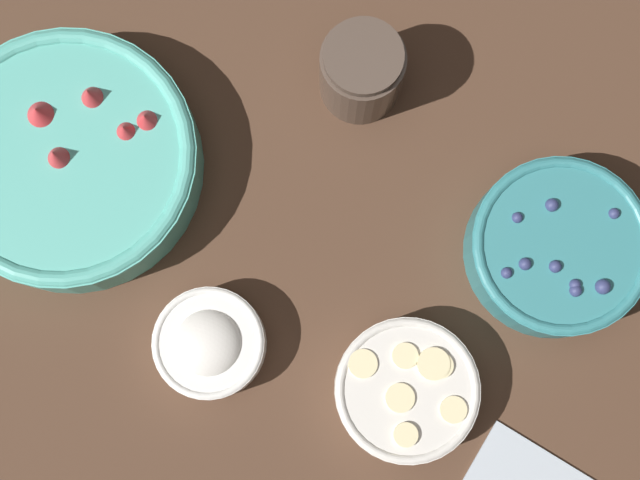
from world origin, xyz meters
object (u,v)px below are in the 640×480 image
bowl_blueberries (557,248)px  jar_chocolate (361,72)px  bowl_bananas (406,390)px  bowl_strawberries (69,160)px  bowl_cream (210,343)px

bowl_blueberries → jar_chocolate: (0.22, -0.15, 0.01)m
jar_chocolate → bowl_bananas: bearing=105.4°
bowl_bananas → jar_chocolate: 0.33m
bowl_blueberries → bowl_bananas: size_ratio=1.26×
bowl_strawberries → jar_chocolate: jar_chocolate is taller
bowl_bananas → bowl_cream: bearing=-5.4°
bowl_blueberries → jar_chocolate: jar_chocolate is taller
bowl_cream → bowl_blueberries: bearing=-157.0°
bowl_strawberries → bowl_blueberries: size_ratio=1.49×
bowl_strawberries → bowl_blueberries: bearing=177.4°
bowl_bananas → jar_chocolate: size_ratio=1.50×
bowl_strawberries → bowl_cream: bowl_strawberries is taller
bowl_strawberries → jar_chocolate: size_ratio=2.82×
bowl_strawberries → bowl_cream: size_ratio=2.40×
bowl_strawberries → jar_chocolate: bearing=-155.5°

